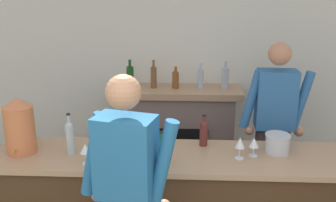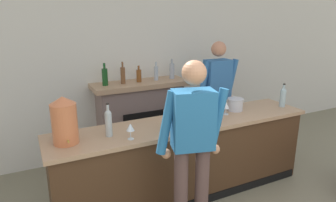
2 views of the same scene
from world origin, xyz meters
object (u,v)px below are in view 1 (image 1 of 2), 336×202
(wine_bottle_rose_blush, at_px, (204,132))
(wine_glass_front_right, at_px, (254,143))
(fireplace_stone, at_px, (177,135))
(person_customer, at_px, (127,196))
(copper_dispenser, at_px, (19,125))
(person_bartender, at_px, (274,125))
(wine_glass_mid_counter, at_px, (240,144))
(wine_glass_near_bucket, at_px, (85,149))
(wine_bottle_riesling_slim, at_px, (142,145))
(wine_bottle_chardonnay_pale, at_px, (70,136))
(ice_bucket_steel, at_px, (277,143))
(wine_bottle_cabernet_heavy, at_px, (162,151))

(wine_bottle_rose_blush, bearing_deg, wine_glass_front_right, -25.68)
(fireplace_stone, distance_m, wine_glass_front_right, 1.46)
(person_customer, relative_size, copper_dispenser, 3.81)
(copper_dispenser, bearing_deg, wine_glass_front_right, 0.52)
(wine_bottle_rose_blush, distance_m, wine_glass_front_right, 0.43)
(person_bartender, xyz_separation_m, wine_glass_mid_counter, (-0.41, -0.67, 0.09))
(person_customer, bearing_deg, wine_glass_near_bucket, 127.77)
(wine_glass_mid_counter, height_order, wine_glass_near_bucket, wine_glass_mid_counter)
(wine_bottle_riesling_slim, distance_m, wine_bottle_chardonnay_pale, 0.60)
(ice_bucket_steel, relative_size, wine_bottle_rose_blush, 0.73)
(fireplace_stone, relative_size, wine_glass_mid_counter, 8.17)
(person_bartender, height_order, copper_dispenser, person_bartender)
(ice_bucket_steel, bearing_deg, wine_glass_mid_counter, -157.42)
(wine_glass_near_bucket, bearing_deg, wine_glass_front_right, 8.95)
(wine_bottle_cabernet_heavy, xyz_separation_m, wine_bottle_rose_blush, (0.33, 0.40, -0.00))
(person_bartender, bearing_deg, wine_bottle_cabernet_heavy, -140.89)
(ice_bucket_steel, distance_m, wine_bottle_chardonnay_pale, 1.68)
(wine_bottle_riesling_slim, height_order, wine_glass_front_right, wine_bottle_riesling_slim)
(wine_bottle_rose_blush, height_order, wine_glass_front_right, wine_bottle_rose_blush)
(fireplace_stone, height_order, wine_glass_mid_counter, fireplace_stone)
(wine_glass_mid_counter, bearing_deg, person_bartender, 58.18)
(wine_bottle_chardonnay_pale, distance_m, wine_glass_mid_counter, 1.35)
(person_customer, relative_size, wine_glass_front_right, 11.32)
(wine_bottle_chardonnay_pale, height_order, wine_bottle_rose_blush, wine_bottle_chardonnay_pale)
(person_customer, distance_m, wine_bottle_riesling_slim, 0.58)
(wine_glass_mid_counter, xyz_separation_m, wine_glass_near_bucket, (-1.18, -0.15, -0.01))
(person_bartender, bearing_deg, ice_bucket_steel, -99.73)
(person_customer, xyz_separation_m, wine_glass_front_right, (0.91, 0.72, 0.07))
(wine_bottle_cabernet_heavy, relative_size, wine_bottle_rose_blush, 1.02)
(person_bartender, distance_m, wine_bottle_rose_blush, 0.81)
(wine_bottle_cabernet_heavy, xyz_separation_m, wine_bottle_chardonnay_pale, (-0.75, 0.18, 0.03))
(wine_bottle_rose_blush, distance_m, wine_glass_mid_counter, 0.37)
(person_customer, distance_m, wine_glass_front_right, 1.16)
(person_bartender, relative_size, wine_glass_near_bucket, 10.68)
(fireplace_stone, height_order, wine_glass_near_bucket, fireplace_stone)
(ice_bucket_steel, bearing_deg, person_customer, -144.42)
(wine_bottle_riesling_slim, height_order, wine_glass_mid_counter, wine_bottle_riesling_slim)
(wine_bottle_riesling_slim, distance_m, wine_bottle_rose_blush, 0.59)
(wine_glass_mid_counter, bearing_deg, copper_dispenser, 178.66)
(person_customer, xyz_separation_m, wine_glass_near_bucket, (-0.40, 0.51, 0.08))
(wine_bottle_cabernet_heavy, bearing_deg, wine_bottle_chardonnay_pale, 166.38)
(copper_dispenser, distance_m, wine_bottle_rose_blush, 1.51)
(ice_bucket_steel, bearing_deg, wine_bottle_cabernet_heavy, -162.46)
(ice_bucket_steel, distance_m, wine_bottle_rose_blush, 0.61)
(person_customer, distance_m, wine_bottle_cabernet_heavy, 0.54)
(fireplace_stone, xyz_separation_m, wine_bottle_riesling_slim, (-0.23, -1.38, 0.48))
(ice_bucket_steel, xyz_separation_m, wine_bottle_chardonnay_pale, (-1.67, -0.11, 0.07))
(copper_dispenser, bearing_deg, fireplace_stone, 45.34)
(wine_bottle_rose_blush, bearing_deg, fireplace_stone, 103.54)
(wine_bottle_rose_blush, height_order, wine_glass_mid_counter, wine_bottle_rose_blush)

